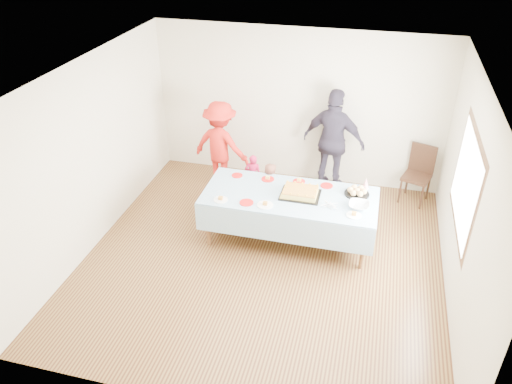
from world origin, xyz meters
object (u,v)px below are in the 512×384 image
Objects in this scene: party_table at (290,198)px; dining_chair at (419,171)px; birthday_cake at (300,193)px; adult_left at (221,145)px.

party_table is 2.55× the size of dining_chair.
dining_chair is (1.87, 1.67, -0.18)m from party_table.
birthday_cake is 0.36× the size of adult_left.
party_table is at bearing 149.46° from adult_left.
party_table is at bearing -169.71° from birthday_cake.
dining_chair is 3.36m from adult_left.
birthday_cake is at bearing -117.87° from dining_chair.
adult_left is (-1.46, 1.30, 0.06)m from party_table.
dining_chair is at bearing -162.59° from adult_left.
dining_chair reaches higher than party_table.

